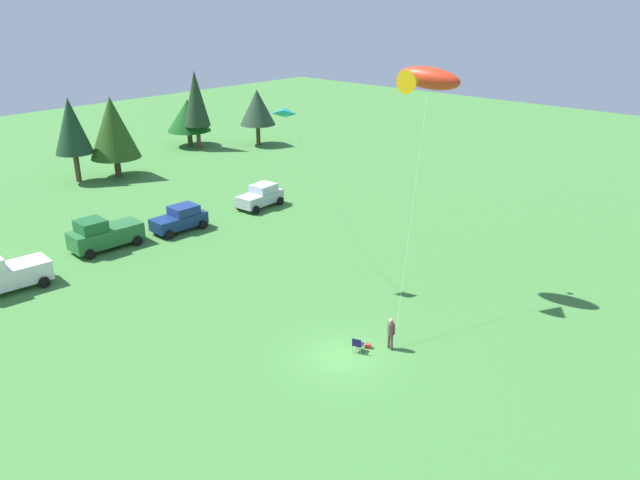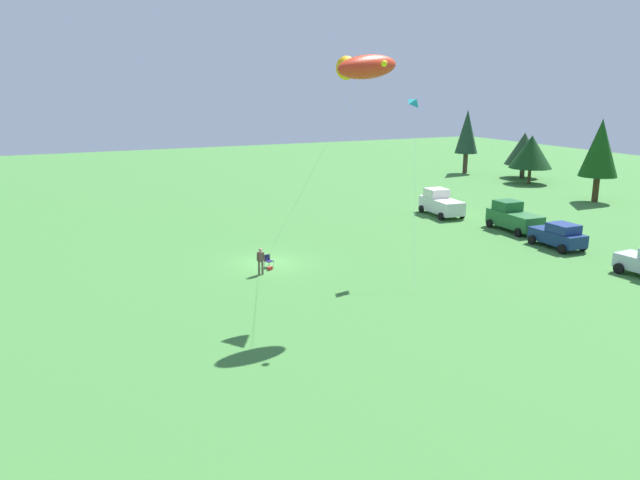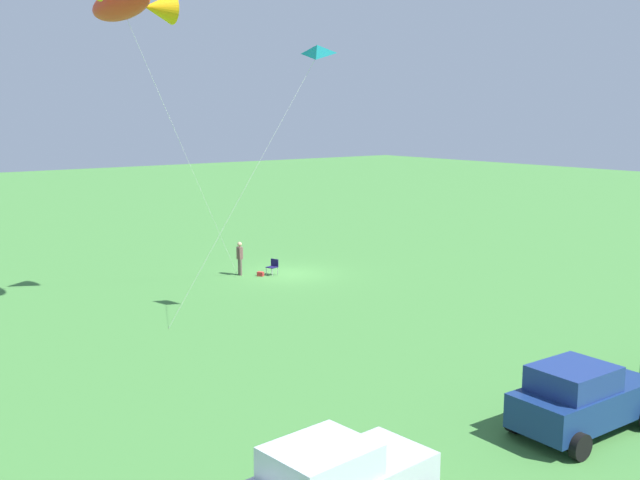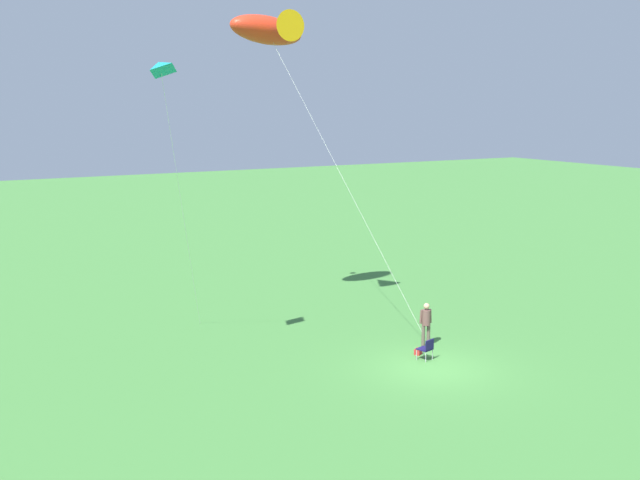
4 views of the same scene
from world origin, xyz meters
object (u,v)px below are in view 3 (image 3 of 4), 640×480
(person_kite_flyer, at_px, (240,256))
(kite_large_fish, at_px, (130,5))
(folding_chair, at_px, (273,266))
(kite_delta_teal, at_px, (317,51))
(backpack_on_grass, at_px, (260,274))
(car_navy_hatch, at_px, (581,398))

(person_kite_flyer, xyz_separation_m, kite_large_fish, (6.91, 3.32, 11.53))
(folding_chair, relative_size, kite_delta_teal, 0.07)
(person_kite_flyer, height_order, kite_large_fish, kite_large_fish)
(folding_chair, height_order, backpack_on_grass, folding_chair)
(person_kite_flyer, xyz_separation_m, kite_delta_teal, (2.37, 9.69, 9.57))
(person_kite_flyer, distance_m, kite_large_fish, 13.84)
(person_kite_flyer, xyz_separation_m, car_navy_hatch, (3.08, 22.05, -0.07))
(person_kite_flyer, height_order, backpack_on_grass, person_kite_flyer)
(kite_large_fish, bearing_deg, person_kite_flyer, -154.32)
(car_navy_hatch, height_order, kite_large_fish, kite_large_fish)
(folding_chair, bearing_deg, kite_large_fish, -0.95)
(folding_chair, height_order, kite_large_fish, kite_large_fish)
(person_kite_flyer, relative_size, kite_delta_teal, 0.16)
(backpack_on_grass, relative_size, kite_delta_teal, 0.03)
(car_navy_hatch, bearing_deg, kite_delta_teal, -91.82)
(car_navy_hatch, xyz_separation_m, kite_delta_teal, (-0.71, -12.36, 9.64))
(person_kite_flyer, relative_size, kite_large_fish, 0.13)
(kite_large_fish, xyz_separation_m, kite_delta_teal, (-4.54, 6.36, -1.96))
(person_kite_flyer, bearing_deg, kite_large_fish, 38.91)
(folding_chair, relative_size, backpack_on_grass, 2.56)
(kite_large_fish, bearing_deg, backpack_on_grass, -162.18)
(folding_chair, bearing_deg, car_navy_hatch, 61.51)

